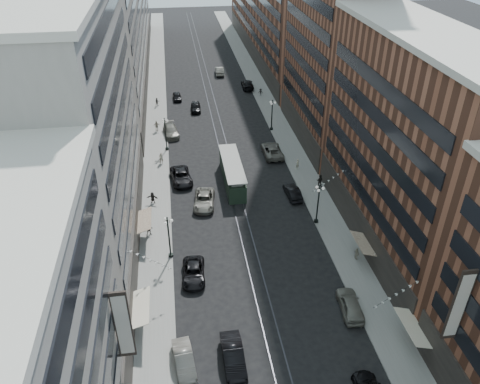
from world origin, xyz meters
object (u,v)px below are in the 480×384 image
pedestrian_2 (149,229)px  pedestrian_extra_0 (157,102)px  car_10 (293,192)px  car_13 (196,107)px  lamppost_sw_mid (166,133)px  pedestrian_5 (153,198)px  pedestrian_6 (157,126)px  car_4 (350,305)px  car_11 (272,150)px  lamppost_sw_far (169,236)px  lamppost_se_mid (272,114)px  lamppost_se_far (318,203)px  car_12 (247,84)px  car_14 (220,71)px  pedestrian_4 (357,254)px  car_8 (171,131)px  pedestrian_extra_1 (161,158)px  car_extra_0 (204,200)px  pedestrian_9 (261,92)px  pedestrian_7 (320,181)px  pedestrian_8 (297,164)px  car_7 (181,177)px  car_1 (184,360)px  car_9 (177,97)px  car_5 (233,356)px  car_2 (194,273)px  streetcar (232,173)px

pedestrian_2 → pedestrian_extra_0: (0.90, 41.57, -0.05)m
car_10 → car_13: car_13 is taller
lamppost_sw_mid → car_13: (5.76, 15.78, -2.32)m
pedestrian_5 → pedestrian_6: 22.88m
car_4 → car_11: car_11 is taller
lamppost_sw_far → lamppost_se_mid: size_ratio=1.00×
lamppost_se_far → car_12: lamppost_se_far is taller
car_14 → pedestrian_4: bearing=98.5°
car_8 → pedestrian_extra_1: 10.25m
pedestrian_2 → car_extra_0: pedestrian_2 is taller
car_8 → car_extra_0: size_ratio=0.99×
car_10 → pedestrian_9: pedestrian_9 is taller
car_14 → pedestrian_7: 52.13m
car_10 → pedestrian_8: 7.74m
pedestrian_4 → car_12: 57.35m
car_7 → car_11: bearing=15.7°
car_14 → car_11: bearing=97.0°
car_1 → car_12: car_12 is taller
car_4 → car_extra_0: size_ratio=0.87×
car_1 → car_13: size_ratio=1.02×
car_12 → car_13: size_ratio=1.29×
car_9 → car_14: car_14 is taller
car_7 → car_10: (14.97, -6.39, -0.07)m
car_9 → pedestrian_extra_0: 5.00m
car_9 → pedestrian_9: 17.14m
car_7 → lamppost_sw_mid: bearing=93.8°
lamppost_se_mid → car_5: size_ratio=1.06×
pedestrian_6 → pedestrian_7: pedestrian_7 is taller
car_10 → pedestrian_4: bearing=102.3°
car_7 → pedestrian_extra_1: pedestrian_extra_1 is taller
car_10 → car_extra_0: size_ratio=0.79×
lamppost_sw_far → lamppost_se_far: size_ratio=1.00×
lamppost_sw_far → car_10: bearing=31.5°
car_4 → pedestrian_9: car_4 is taller
pedestrian_2 → car_extra_0: bearing=29.2°
lamppost_sw_far → pedestrian_5: size_ratio=3.36×
car_2 → car_11: car_11 is taller
lamppost_se_far → pedestrian_extra_1: size_ratio=3.06×
lamppost_sw_mid → lamppost_se_far: (18.40, -23.00, 0.00)m
streetcar → car_9: (-6.80, 33.66, -0.81)m
car_1 → car_14: car_14 is taller
car_12 → pedestrian_9: size_ratio=3.87×
pedestrian_9 → pedestrian_extra_0: size_ratio=0.94×
pedestrian_2 → streetcar: bearing=34.0°
car_9 → pedestrian_5: size_ratio=2.46×
car_10 → car_extra_0: 12.20m
car_14 → car_8: bearing=70.6°
pedestrian_7 → pedestrian_8: bearing=-46.0°
car_2 → pedestrian_4: bearing=4.1°
car_9 → car_extra_0: size_ratio=0.70×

